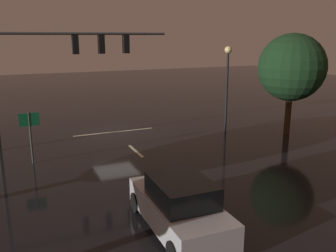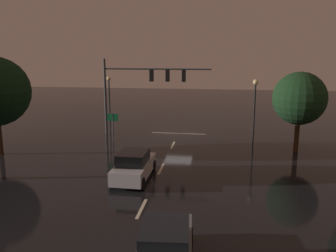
# 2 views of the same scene
# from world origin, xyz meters

# --- Properties ---
(ground_plane) EXTENTS (80.00, 80.00, 0.00)m
(ground_plane) POSITION_xyz_m (0.00, 0.00, 0.00)
(ground_plane) COLOR black
(traffic_signal_assembly) EXTENTS (9.47, 0.47, 6.78)m
(traffic_signal_assembly) POSITION_xyz_m (3.02, 1.03, 4.77)
(traffic_signal_assembly) COLOR #383A3D
(traffic_signal_assembly) RESTS_ON ground_plane
(lane_dash_far) EXTENTS (0.16, 2.20, 0.01)m
(lane_dash_far) POSITION_xyz_m (0.00, 4.00, 0.00)
(lane_dash_far) COLOR beige
(lane_dash_far) RESTS_ON ground_plane
(lane_dash_mid) EXTENTS (0.16, 2.20, 0.01)m
(lane_dash_mid) POSITION_xyz_m (0.00, 10.00, 0.00)
(lane_dash_mid) COLOR beige
(lane_dash_mid) RESTS_ON ground_plane
(stop_bar) EXTENTS (5.00, 0.16, 0.01)m
(stop_bar) POSITION_xyz_m (0.00, -0.16, 0.00)
(stop_bar) COLOR beige
(stop_bar) RESTS_ON ground_plane
(car_approaching) EXTENTS (1.96, 4.39, 1.70)m
(car_approaching) POSITION_xyz_m (1.30, 12.04, 0.80)
(car_approaching) COLOR #B7B7BC
(car_approaching) RESTS_ON ground_plane
(street_lamp_left_kerb) EXTENTS (0.44, 0.44, 5.22)m
(street_lamp_left_kerb) POSITION_xyz_m (-6.45, 2.40, 3.64)
(street_lamp_left_kerb) COLOR black
(street_lamp_left_kerb) RESTS_ON ground_plane
(route_sign) EXTENTS (0.90, 0.09, 2.45)m
(route_sign) POSITION_xyz_m (5.00, 3.84, 1.77)
(route_sign) COLOR #383A3D
(route_sign) RESTS_ON ground_plane
(tree_left_near) EXTENTS (3.91, 3.91, 5.98)m
(tree_left_near) POSITION_xyz_m (-9.43, 4.56, 4.01)
(tree_left_near) COLOR #382314
(tree_left_near) RESTS_ON ground_plane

